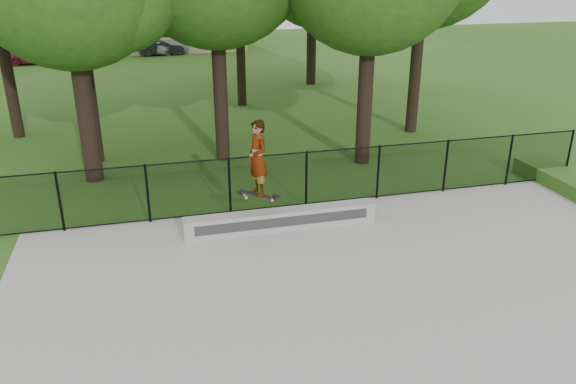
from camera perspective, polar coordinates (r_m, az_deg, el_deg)
The scene contains 9 objects.
ground at distance 10.03m, azimuth 11.69°, elevation -14.69°, with size 100.00×100.00×0.00m, color #2E5818.
concrete_slab at distance 10.01m, azimuth 11.71°, elevation -14.55°, with size 14.00×12.00×0.06m, color #ACADA8.
grind_ledge at distance 13.39m, azimuth -0.66°, elevation -2.80°, with size 4.64×0.40×0.48m, color #A8A8A3.
car_a at distance 40.85m, azimuth -24.38°, elevation 12.66°, with size 1.54×3.80×1.30m, color maroon.
car_b at distance 42.32m, azimuth -12.78°, elevation 14.11°, with size 1.11×2.88×1.05m, color black.
car_c at distance 42.90m, azimuth -11.28°, elevation 14.33°, with size 1.48×3.35×1.06m, color #A5ABBB.
skater_airborne at distance 12.49m, azimuth -3.12°, elevation 3.32°, with size 0.81×0.72×1.94m.
chainlink_fence at distance 14.50m, azimuth 1.87°, elevation 1.35°, with size 16.06×0.06×1.50m.
distant_building at distance 45.30m, azimuth -12.75°, elevation 16.69°, with size 12.40×6.40×4.30m.
Camera 1 is at (-3.89, -7.11, 5.91)m, focal length 35.00 mm.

